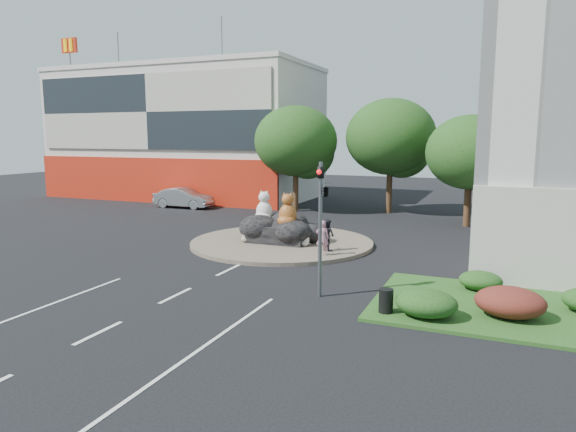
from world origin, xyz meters
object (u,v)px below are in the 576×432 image
parked_car (184,198)px  litter_bin (386,301)px  pedestrian_dark (328,235)px  cat_white (264,206)px  kitten_calico (246,233)px  kitten_white (305,237)px  cat_tabby (288,209)px  pedestrian_pink (322,238)px

parked_car → litter_bin: size_ratio=6.30×
parked_car → pedestrian_dark: bearing=-126.9°
cat_white → kitten_calico: bearing=-100.6°
cat_white → kitten_white: 3.33m
cat_white → litter_bin: (8.93, -9.42, -1.50)m
kitten_calico → litter_bin: kitten_calico is taller
cat_white → litter_bin: cat_white is taller
pedestrian_dark → parked_car: (-16.39, 11.52, -0.17)m
cat_white → kitten_white: (2.86, -1.04, -1.36)m
cat_tabby → kitten_calico: size_ratio=1.96×
cat_tabby → litter_bin: 11.37m
pedestrian_pink → parked_car: pedestrian_pink is taller
kitten_calico → pedestrian_pink: pedestrian_pink is taller
cat_white → pedestrian_pink: (4.39, -2.71, -0.97)m
cat_white → pedestrian_dark: size_ratio=1.15×
cat_white → pedestrian_dark: cat_white is taller
cat_white → parked_car: size_ratio=0.36×
cat_white → parked_car: cat_white is taller
cat_white → parked_car: 15.69m
cat_tabby → kitten_calico: bearing=-171.3°
parked_car → cat_white: bearing=-131.1°
cat_tabby → pedestrian_pink: bearing=-44.2°
pedestrian_pink → litter_bin: 8.11m
kitten_white → parked_car: 18.54m
cat_white → pedestrian_pink: 5.26m
parked_car → kitten_white: bearing=-128.0°
cat_white → cat_tabby: size_ratio=0.98×
cat_tabby → litter_bin: (7.18, -8.68, -1.52)m
kitten_calico → parked_car: 16.23m
kitten_calico → litter_bin: 12.35m
cat_tabby → pedestrian_pink: size_ratio=1.10×
cat_white → pedestrian_dark: (4.28, -1.60, -1.02)m
cat_tabby → kitten_calico: cat_tabby is taller
cat_tabby → kitten_white: bearing=-22.8°
pedestrian_pink → pedestrian_dark: pedestrian_pink is taller
kitten_white → pedestrian_pink: 2.30m
pedestrian_dark → litter_bin: size_ratio=1.99×
pedestrian_pink → kitten_calico: bearing=-31.6°
kitten_calico → kitten_white: bearing=41.5°
parked_car → kitten_calico: bearing=-135.9°
kitten_white → pedestrian_pink: (1.54, -1.67, 0.39)m
kitten_calico → cat_white: bearing=107.7°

